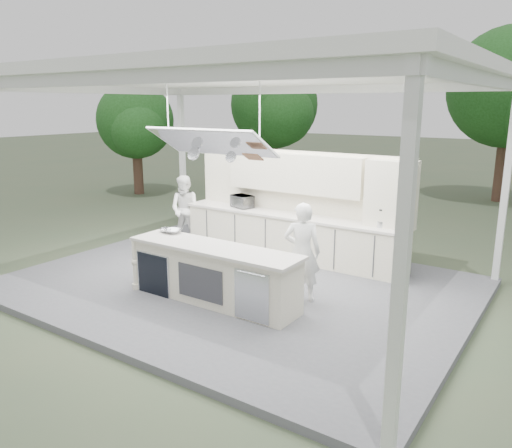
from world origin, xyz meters
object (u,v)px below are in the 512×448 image
Objects in this scene: head_chef at (302,252)px; sous_chef at (186,210)px; demo_island at (213,274)px; back_counter at (290,236)px.

head_chef reaches higher than sous_chef.
demo_island is at bearing -64.75° from sous_chef.
sous_chef is (-2.60, -0.35, 0.32)m from back_counter.
demo_island is 1.86× the size of head_chef.
sous_chef is at bearing 138.46° from demo_island.
back_counter is at bearing -15.54° from sous_chef.
head_chef is 1.04× the size of sous_chef.
back_counter is at bearing 93.63° from demo_island.
head_chef is at bearing 36.09° from demo_island.
back_counter is (-0.18, 2.81, 0.00)m from demo_island.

